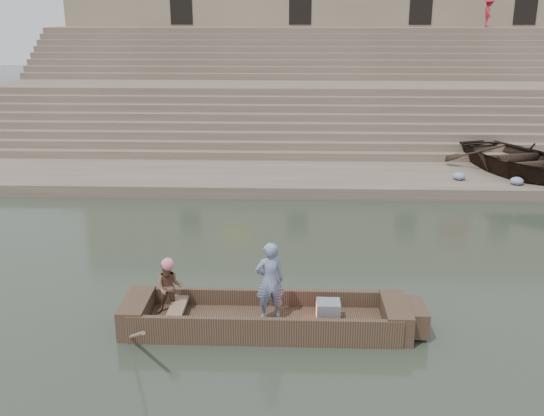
# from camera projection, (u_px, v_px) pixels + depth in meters

# --- Properties ---
(ground) EXTENTS (120.00, 120.00, 0.00)m
(ground) POSITION_uv_depth(u_px,v_px,m) (387.00, 274.00, 14.63)
(ground) COLOR #262F23
(ground) RESTS_ON ground
(lower_landing) EXTENTS (32.00, 4.00, 0.40)m
(lower_landing) POSITION_uv_depth(u_px,v_px,m) (356.00, 179.00, 22.18)
(lower_landing) COLOR #83705E
(lower_landing) RESTS_ON ground
(mid_landing) EXTENTS (32.00, 3.00, 2.80)m
(mid_landing) POSITION_uv_depth(u_px,v_px,m) (342.00, 114.00, 28.95)
(mid_landing) COLOR #83705E
(mid_landing) RESTS_ON ground
(upper_landing) EXTENTS (32.00, 3.00, 5.20)m
(upper_landing) POSITION_uv_depth(u_px,v_px,m) (334.00, 74.00, 35.25)
(upper_landing) COLOR #83705E
(upper_landing) RESTS_ON ground
(ghat_steps) EXTENTS (32.00, 11.00, 5.20)m
(ghat_steps) POSITION_uv_depth(u_px,v_px,m) (340.00, 100.00, 30.44)
(ghat_steps) COLOR #83705E
(ghat_steps) RESTS_ON ground
(building_wall) EXTENTS (32.00, 5.07, 11.20)m
(building_wall) POSITION_uv_depth(u_px,v_px,m) (332.00, 19.00, 38.13)
(building_wall) COLOR gray
(building_wall) RESTS_ON ground
(main_rowboat) EXTENTS (5.00, 1.30, 0.22)m
(main_rowboat) POSITION_uv_depth(u_px,v_px,m) (265.00, 324.00, 12.07)
(main_rowboat) COLOR brown
(main_rowboat) RESTS_ON ground
(rowboat_trim) EXTENTS (6.04, 2.63, 1.79)m
(rowboat_trim) POSITION_uv_depth(u_px,v_px,m) (276.00, 315.00, 12.00)
(rowboat_trim) COLOR brown
(rowboat_trim) RESTS_ON ground
(standing_man) EXTENTS (0.66, 0.52, 1.59)m
(standing_man) POSITION_uv_depth(u_px,v_px,m) (270.00, 281.00, 11.84)
(standing_man) COLOR navy
(standing_man) RESTS_ON main_rowboat
(rowing_man) EXTENTS (0.57, 0.46, 1.12)m
(rowing_man) POSITION_uv_depth(u_px,v_px,m) (169.00, 287.00, 12.12)
(rowing_man) COLOR #20613F
(rowing_man) RESTS_ON main_rowboat
(television) EXTENTS (0.46, 0.42, 0.40)m
(television) POSITION_uv_depth(u_px,v_px,m) (328.00, 311.00, 11.93)
(television) COLOR slate
(television) RESTS_ON main_rowboat
(beached_rowboat) EXTENTS (5.20, 6.18, 1.09)m
(beached_rowboat) POSITION_uv_depth(u_px,v_px,m) (517.00, 158.00, 22.13)
(beached_rowboat) COLOR #2D2116
(beached_rowboat) RESTS_ON lower_landing
(pedestrian) EXTENTS (0.71, 1.07, 1.54)m
(pedestrian) POSITION_uv_depth(u_px,v_px,m) (489.00, 13.00, 33.95)
(pedestrian) COLOR #AE1D2C
(pedestrian) RESTS_ON upper_landing
(cloth_bundles) EXTENTS (5.05, 2.16, 0.26)m
(cloth_bundles) POSITION_uv_depth(u_px,v_px,m) (535.00, 176.00, 21.32)
(cloth_bundles) COLOR #3F5999
(cloth_bundles) RESTS_ON lower_landing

